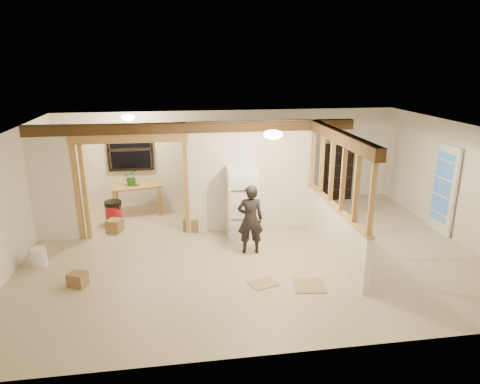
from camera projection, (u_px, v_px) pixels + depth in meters
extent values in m
cube|color=#BCA78C|center=(251.00, 251.00, 8.80)|extent=(9.00, 6.50, 0.01)
cube|color=white|center=(252.00, 129.00, 8.06)|extent=(9.00, 6.50, 0.01)
cube|color=silver|center=(230.00, 157.00, 11.50)|extent=(9.00, 0.01, 2.50)
cube|color=silver|center=(296.00, 269.00, 5.36)|extent=(9.00, 0.01, 2.50)
cube|color=silver|center=(8.00, 203.00, 7.79)|extent=(0.01, 6.50, 2.50)
cube|color=silver|center=(460.00, 183.00, 9.07)|extent=(0.01, 6.50, 2.50)
cube|color=silver|center=(52.00, 184.00, 8.98)|extent=(0.90, 0.12, 2.50)
cube|color=silver|center=(251.00, 176.00, 9.59)|extent=(2.80, 0.12, 2.50)
cube|color=tan|center=(133.00, 188.00, 9.26)|extent=(2.46, 0.14, 2.20)
cube|color=#4C331A|center=(196.00, 127.00, 9.08)|extent=(7.00, 0.18, 0.22)
cube|color=#4C331A|center=(340.00, 137.00, 7.94)|extent=(0.18, 3.30, 0.22)
cube|color=silver|center=(333.00, 231.00, 8.50)|extent=(0.12, 3.20, 1.00)
cube|color=tan|center=(337.00, 175.00, 8.16)|extent=(0.14, 3.20, 1.32)
cube|color=black|center=(130.00, 150.00, 10.96)|extent=(1.12, 0.10, 1.10)
cube|color=white|center=(443.00, 189.00, 9.51)|extent=(0.12, 0.86, 2.00)
ellipsoid|color=#FFEABF|center=(273.00, 134.00, 7.63)|extent=(0.36, 0.36, 0.16)
ellipsoid|color=#FFEABF|center=(128.00, 117.00, 9.88)|extent=(0.32, 0.32, 0.14)
ellipsoid|color=#FFD88C|center=(149.00, 135.00, 9.38)|extent=(0.07, 0.07, 0.07)
cube|color=white|center=(241.00, 202.00, 9.34)|extent=(0.64, 0.62, 1.55)
imported|color=black|center=(250.00, 219.00, 8.51)|extent=(0.54, 0.36, 1.43)
cube|color=tan|center=(138.00, 199.00, 10.84)|extent=(1.28, 0.83, 0.75)
imported|color=#255627|center=(132.00, 177.00, 10.64)|extent=(0.44, 0.40, 0.41)
cylinder|color=#B3131C|center=(114.00, 212.00, 10.16)|extent=(0.49, 0.49, 0.57)
cube|color=black|center=(338.00, 172.00, 11.87)|extent=(0.78, 0.26, 1.56)
cylinder|color=white|center=(39.00, 257.00, 8.09)|extent=(0.36, 0.36, 0.37)
cube|color=olive|center=(192.00, 224.00, 9.81)|extent=(0.43, 0.39, 0.30)
cube|color=olive|center=(115.00, 226.00, 9.74)|extent=(0.40, 0.40, 0.29)
cube|color=olive|center=(78.00, 279.00, 7.39)|extent=(0.37, 0.35, 0.24)
cube|color=tan|center=(309.00, 286.00, 7.41)|extent=(0.57, 0.57, 0.02)
cube|color=tan|center=(263.00, 283.00, 7.48)|extent=(0.56, 0.50, 0.01)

